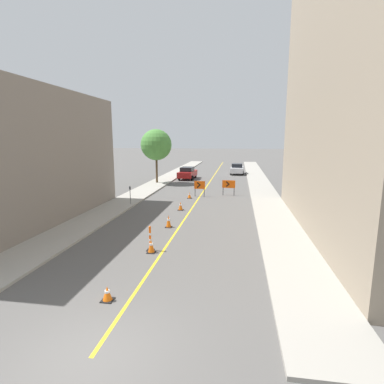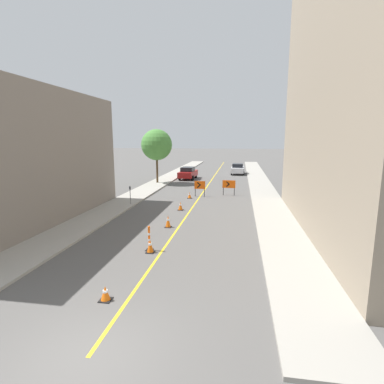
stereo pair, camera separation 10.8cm
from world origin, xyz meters
The scene contains 18 objects.
ground_plane centered at (0.00, 0.00, 0.00)m, with size 300.00×300.00×0.00m, color #565451.
lane_stripe centered at (0.00, 30.72, 0.00)m, with size 0.12×61.44×0.01m.
sidewalk_left centered at (-5.91, 30.72, 0.07)m, with size 2.59×61.44×0.13m.
sidewalk_right centered at (5.91, 30.72, 0.07)m, with size 2.59×61.44×0.13m.
building_facade_left centered at (-10.21, 10.34, 4.15)m, with size 6.00×16.28×8.29m.
building_facade_right centered at (10.21, 11.48, 8.98)m, with size 6.00×18.05×17.97m.
traffic_cone_nearest centered at (-0.72, 2.55, 0.25)m, with size 0.39×0.39×0.50m.
traffic_cone_second centered at (-0.50, 6.86, 0.32)m, with size 0.39×0.39×0.64m.
traffic_cone_third centered at (-0.63, 10.93, 0.37)m, with size 0.39×0.39×0.74m.
traffic_cone_fourth centered at (-0.75, 15.32, 0.32)m, with size 0.40×0.40×0.64m.
traffic_cone_fifth centered at (-0.81, 19.82, 0.27)m, with size 0.38×0.38×0.56m.
delineator_post_front centered at (-0.62, 7.11, 0.52)m, with size 0.33×0.33×1.21m.
arrow_barricade_primary centered at (-0.03, 20.78, 1.01)m, with size 0.99×0.12×1.43m.
arrow_barricade_secondary centered at (2.58, 21.80, 1.00)m, with size 1.21×0.16×1.41m.
parked_car_curb_near centered at (-3.14, 32.39, 0.80)m, with size 2.04×4.39×1.59m.
parked_car_curb_mid centered at (3.23, 38.88, 0.80)m, with size 1.94×4.34×1.59m.
parking_meter_near_curb centered at (-4.96, 16.18, 1.15)m, with size 0.12×0.11×1.45m.
street_tree_left_near centered at (-6.04, 27.93, 4.52)m, with size 3.57×3.57×6.19m.
Camera 1 is at (3.43, -5.99, 5.28)m, focal length 28.00 mm.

